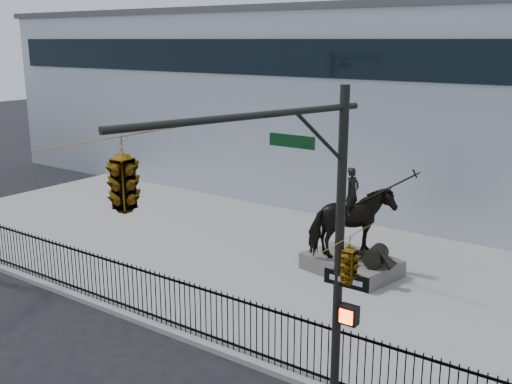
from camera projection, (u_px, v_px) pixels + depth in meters
The scene contains 7 objects.
ground at pixel (101, 335), 16.23m from camera, with size 120.00×120.00×0.00m, color black.
plaza at pixel (252, 258), 21.73m from camera, with size 30.00×12.00×0.15m, color #989996.
building at pixel (400, 105), 30.88m from camera, with size 44.00×14.00×9.00m, color silver.
picket_fence at pixel (134, 289), 16.99m from camera, with size 22.10×0.10×1.50m.
statue_plinth at pixel (351, 265), 20.12m from camera, with size 2.95×2.03×0.55m, color #504E49.
equestrian_statue at pixel (354, 224), 19.72m from camera, with size 3.71×2.69×3.20m.
traffic_signal_right at pixel (249, 224), 9.81m from camera, with size 2.17×6.86×7.00m.
Camera 1 is at (12.01, -9.56, 7.78)m, focal length 42.00 mm.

